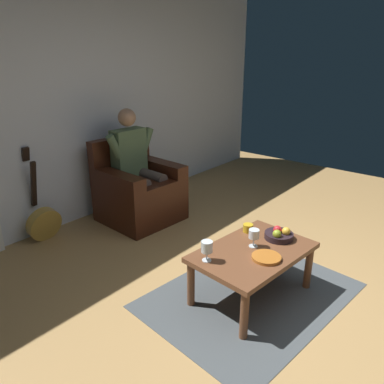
% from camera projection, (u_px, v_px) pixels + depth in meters
% --- Properties ---
extents(ground_plane, '(7.55, 7.55, 0.00)m').
position_uv_depth(ground_plane, '(321.00, 312.00, 2.89)').
color(ground_plane, '#A9814D').
extents(wall_back, '(6.69, 0.06, 2.71)m').
position_uv_depth(wall_back, '(77.00, 101.00, 4.15)').
color(wall_back, silver).
rests_on(wall_back, ground).
extents(rug, '(1.77, 1.38, 0.01)m').
position_uv_depth(rug, '(250.00, 295.00, 3.09)').
color(rug, '#444A4D').
rests_on(rug, ground).
extents(armchair, '(0.84, 0.83, 0.94)m').
position_uv_depth(armchair, '(138.00, 192.00, 4.39)').
color(armchair, '#36170C').
rests_on(armchair, ground).
extents(person_seated, '(0.66, 0.60, 1.28)m').
position_uv_depth(person_seated, '(136.00, 163.00, 4.27)').
color(person_seated, '#4F6644').
rests_on(person_seated, ground).
extents(coffee_table, '(1.01, 0.71, 0.42)m').
position_uv_depth(coffee_table, '(253.00, 257.00, 2.96)').
color(coffee_table, brown).
rests_on(coffee_table, ground).
extents(guitar, '(0.36, 0.28, 0.98)m').
position_uv_depth(guitar, '(43.00, 220.00, 3.94)').
color(guitar, '#AA8536').
rests_on(guitar, ground).
extents(wine_glass_near, '(0.08, 0.08, 0.15)m').
position_uv_depth(wine_glass_near, '(254.00, 235.00, 2.96)').
color(wine_glass_near, silver).
rests_on(wine_glass_near, coffee_table).
extents(wine_glass_far, '(0.09, 0.09, 0.16)m').
position_uv_depth(wine_glass_far, '(207.00, 248.00, 2.76)').
color(wine_glass_far, silver).
rests_on(wine_glass_far, coffee_table).
extents(fruit_bowl, '(0.24, 0.24, 0.11)m').
position_uv_depth(fruit_bowl, '(279.00, 235.00, 3.10)').
color(fruit_bowl, black).
rests_on(fruit_bowl, coffee_table).
extents(decorative_dish, '(0.22, 0.22, 0.02)m').
position_uv_depth(decorative_dish, '(266.00, 257.00, 2.81)').
color(decorative_dish, '#B36524').
rests_on(decorative_dish, coffee_table).
extents(candle_jar, '(0.09, 0.09, 0.07)m').
position_uv_depth(candle_jar, '(248.00, 228.00, 3.23)').
color(candle_jar, gold).
rests_on(candle_jar, coffee_table).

